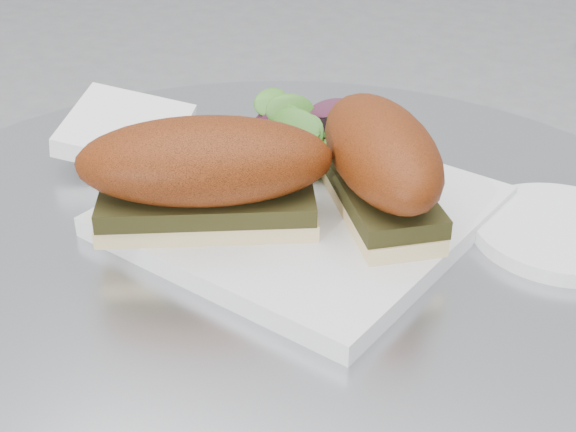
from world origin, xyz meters
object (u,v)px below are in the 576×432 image
(sandwich_left, at_px, (206,172))
(saucer, at_px, (561,231))
(plate, at_px, (303,211))
(sandwich_right, at_px, (381,161))

(sandwich_left, bearing_deg, saucer, -2.41)
(plate, bearing_deg, sandwich_left, -133.46)
(sandwich_left, distance_m, sandwich_right, 0.13)
(plate, distance_m, saucer, 0.19)
(plate, height_order, saucer, plate)
(plate, relative_size, saucer, 1.86)
(plate, relative_size, sandwich_left, 1.23)
(sandwich_right, bearing_deg, plate, -116.87)
(plate, bearing_deg, sandwich_right, 8.27)
(sandwich_left, distance_m, saucer, 0.27)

